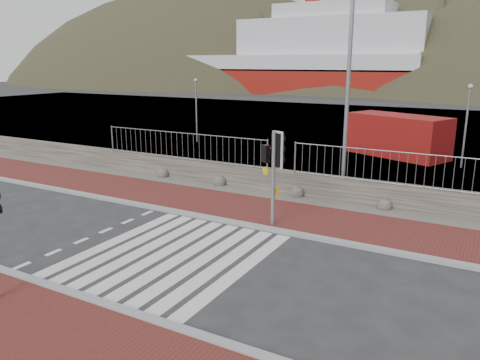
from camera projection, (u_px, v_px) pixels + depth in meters
The scene contains 15 objects.
ground at pixel (173, 255), 12.86m from camera, with size 220.00×220.00×0.00m, color #28282B.
sidewalk_near at pixel (8, 348), 8.62m from camera, with size 40.00×4.00×0.08m, color maroon.
sidewalk_far at pixel (250, 210), 16.66m from camera, with size 40.00×3.00×0.08m, color maroon.
kerb_near at pixel (90, 300), 10.31m from camera, with size 40.00×0.25×0.12m, color gray.
kerb_far at pixel (228, 221), 15.39m from camera, with size 40.00×0.25×0.12m, color gray.
zebra_crossing at pixel (173, 255), 12.86m from camera, with size 4.62×5.60×0.01m.
gravel_strip at pixel (273, 196), 18.36m from camera, with size 40.00×1.50×0.06m, color #59544C.
stone_wall at pixel (282, 181), 18.93m from camera, with size 40.00×0.60×0.90m, color #423D36.
railing at pixel (281, 149), 18.47m from camera, with size 18.07×0.07×1.22m.
quay at pixel (390, 130), 36.50m from camera, with size 120.00×40.00×0.50m, color #4C4C4F.
water at pixel (443, 99), 66.15m from camera, with size 220.00×50.00×0.05m, color #3F4C54.
ferry at pixel (296, 61), 80.69m from camera, with size 50.00×16.00×20.00m.
traffic_signal_far at pixel (273, 158), 14.55m from camera, with size 0.76×0.51×3.11m.
streetlight at pixel (353, 65), 17.32m from camera, with size 1.87×0.63×8.95m.
shipping_container at pixel (397, 136), 26.17m from camera, with size 5.50×2.29×2.29m, color maroon.
Camera 1 is at (7.43, -9.56, 5.15)m, focal length 35.00 mm.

